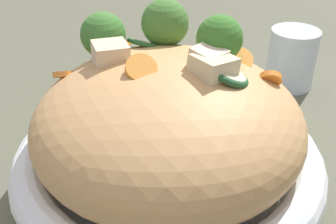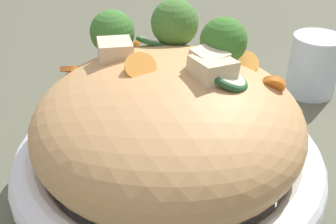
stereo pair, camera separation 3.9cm
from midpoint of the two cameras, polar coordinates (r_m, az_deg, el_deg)
name	(u,v)px [view 1 (the left image)]	position (r m, az deg, el deg)	size (l,w,h in m)	color
ground_plane	(168,187)	(0.45, -2.54, -10.42)	(3.00, 3.00, 0.00)	#565844
serving_bowl	(168,165)	(0.43, -2.63, -7.46)	(0.31, 0.31, 0.06)	white
noodle_heap	(168,123)	(0.40, -2.80, -1.56)	(0.26, 0.26, 0.12)	tan
broccoli_florets	(158,32)	(0.43, -4.14, 10.98)	(0.16, 0.12, 0.07)	#A1C174
carrot_coins	(163,65)	(0.40, -3.53, 6.49)	(0.19, 0.17, 0.05)	orange
zucchini_slices	(187,59)	(0.40, -0.15, 7.22)	(0.17, 0.06, 0.03)	beige
chicken_chunks	(173,62)	(0.37, -2.32, 6.91)	(0.13, 0.09, 0.03)	beige
drinking_glass	(292,58)	(0.64, 15.10, 7.14)	(0.07, 0.07, 0.09)	silver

